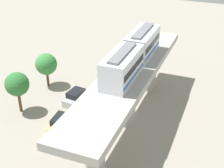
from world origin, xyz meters
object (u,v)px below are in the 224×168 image
Objects in this scene: parked_car_yellow at (62,124)px; tree_mid_lot at (17,84)px; parked_car_silver at (77,97)px; tree_near_viaduct at (46,64)px; train at (133,54)px.

tree_mid_lot is at bearing -14.95° from parked_car_yellow.
parked_car_silver is at bearing -140.53° from tree_mid_lot.
parked_car_silver is 7.81m from tree_mid_lot.
tree_near_viaduct is at bearing -87.26° from tree_mid_lot.
train is 2.74× the size of tree_near_viaduct.
parked_car_yellow is (6.65, 5.29, -7.62)m from train.
parked_car_silver is at bearing 157.14° from tree_near_viaduct.
train reaches higher than parked_car_yellow.
train reaches higher than parked_car_silver.
train is 11.42m from parked_car_yellow.
tree_mid_lot is at bearing 16.53° from train.
parked_car_silver is 1.02× the size of parked_car_yellow.
parked_car_yellow is at bearing 129.81° from tree_near_viaduct.
train is 2.52× the size of tree_mid_lot.
tree_near_viaduct is at bearing -15.76° from parked_car_silver.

